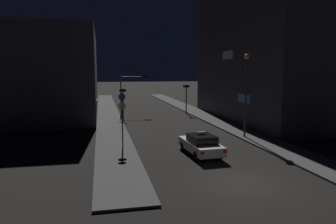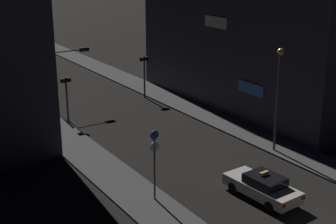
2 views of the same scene
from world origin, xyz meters
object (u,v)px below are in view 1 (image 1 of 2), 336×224
object	(u,v)px
street_lamp_near_block	(246,84)
traffic_light_right_kerb	(186,93)
traffic_light_overhead	(131,86)
taxi	(201,144)
sign_pole_left	(122,115)
traffic_light_left_kerb	(123,97)

from	to	relation	value
street_lamp_near_block	traffic_light_right_kerb	bearing A→B (deg)	92.80
traffic_light_right_kerb	traffic_light_overhead	bearing A→B (deg)	171.63
taxi	sign_pole_left	bearing A→B (deg)	150.04
taxi	street_lamp_near_block	bearing A→B (deg)	40.31
taxi	traffic_light_overhead	xyz separation A→B (m)	(-2.61, 21.67, 3.00)
taxi	traffic_light_left_kerb	xyz separation A→B (m)	(-3.98, 18.10, 1.87)
street_lamp_near_block	traffic_light_left_kerb	bearing A→B (deg)	124.56
taxi	street_lamp_near_block	xyz separation A→B (m)	(5.36, 4.55, 3.91)
taxi	traffic_light_right_kerb	xyz separation A→B (m)	(4.57, 20.61, 2.05)
traffic_light_overhead	sign_pole_left	distance (m)	18.94
taxi	sign_pole_left	distance (m)	6.13
traffic_light_overhead	traffic_light_left_kerb	bearing A→B (deg)	-111.11
traffic_light_left_kerb	sign_pole_left	distance (m)	15.21
traffic_light_right_kerb	street_lamp_near_block	distance (m)	16.19
traffic_light_left_kerb	street_lamp_near_block	size ratio (longest dim) A/B	0.52
taxi	street_lamp_near_block	distance (m)	8.04
traffic_light_overhead	traffic_light_right_kerb	distance (m)	7.32
traffic_light_right_kerb	sign_pole_left	world-z (taller)	sign_pole_left
traffic_light_left_kerb	street_lamp_near_block	world-z (taller)	street_lamp_near_block
traffic_light_overhead	street_lamp_near_block	bearing A→B (deg)	-65.05
taxi	traffic_light_overhead	bearing A→B (deg)	96.86
street_lamp_near_block	traffic_light_overhead	bearing A→B (deg)	114.95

